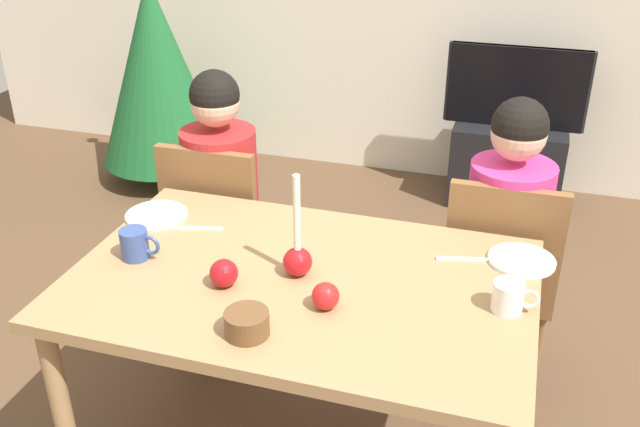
{
  "coord_description": "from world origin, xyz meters",
  "views": [
    {
      "loc": [
        0.59,
        -1.71,
        1.91
      ],
      "look_at": [
        0.0,
        0.2,
        0.87
      ],
      "focal_mm": 39.58,
      "sensor_mm": 36.0,
      "label": 1
    }
  ],
  "objects_px": {
    "plate_left": "(156,215)",
    "mug_left": "(135,244)",
    "mug_right": "(509,297)",
    "apple_by_left_plate": "(326,296)",
    "dining_table": "(301,300)",
    "chair_left": "(221,229)",
    "tv_stand": "(506,164)",
    "plate_right": "(522,260)",
    "person_right_child": "(502,254)",
    "chair_right": "(500,272)",
    "christmas_tree": "(157,71)",
    "apple_near_candle": "(224,273)",
    "candle_centerpiece": "(298,255)",
    "tv": "(517,87)",
    "person_left_child": "(223,213)",
    "bowl_walnuts": "(247,323)"
  },
  "relations": [
    {
      "from": "plate_left",
      "to": "mug_left",
      "type": "bearing_deg",
      "value": -73.7
    },
    {
      "from": "mug_right",
      "to": "apple_by_left_plate",
      "type": "height_order",
      "value": "mug_right"
    },
    {
      "from": "dining_table",
      "to": "chair_left",
      "type": "xyz_separation_m",
      "value": [
        -0.55,
        0.61,
        -0.15
      ]
    },
    {
      "from": "tv_stand",
      "to": "plate_right",
      "type": "bearing_deg",
      "value": -86.6
    },
    {
      "from": "person_right_child",
      "to": "plate_right",
      "type": "xyz_separation_m",
      "value": [
        0.06,
        -0.35,
        0.19
      ]
    },
    {
      "from": "plate_right",
      "to": "mug_right",
      "type": "height_order",
      "value": "mug_right"
    },
    {
      "from": "chair_right",
      "to": "christmas_tree",
      "type": "distance_m",
      "value": 2.58
    },
    {
      "from": "mug_left",
      "to": "apple_near_candle",
      "type": "bearing_deg",
      "value": -11.37
    },
    {
      "from": "dining_table",
      "to": "plate_right",
      "type": "height_order",
      "value": "plate_right"
    },
    {
      "from": "christmas_tree",
      "to": "candle_centerpiece",
      "type": "height_order",
      "value": "christmas_tree"
    },
    {
      "from": "dining_table",
      "to": "mug_left",
      "type": "distance_m",
      "value": 0.55
    },
    {
      "from": "tv_stand",
      "to": "candle_centerpiece",
      "type": "distance_m",
      "value": 2.42
    },
    {
      "from": "candle_centerpiece",
      "to": "person_right_child",
      "type": "bearing_deg",
      "value": 46.75
    },
    {
      "from": "tv",
      "to": "candle_centerpiece",
      "type": "bearing_deg",
      "value": -103.09
    },
    {
      "from": "tv",
      "to": "plate_right",
      "type": "xyz_separation_m",
      "value": [
        0.12,
        -2.01,
        0.05
      ]
    },
    {
      "from": "chair_left",
      "to": "apple_by_left_plate",
      "type": "relative_size",
      "value": 11.26
    },
    {
      "from": "person_left_child",
      "to": "bowl_walnuts",
      "type": "xyz_separation_m",
      "value": [
        0.51,
        -0.95,
        0.21
      ]
    },
    {
      "from": "tv",
      "to": "person_right_child",
      "type": "bearing_deg",
      "value": -88.06
    },
    {
      "from": "chair_right",
      "to": "apple_near_candle",
      "type": "distance_m",
      "value": 1.09
    },
    {
      "from": "tv_stand",
      "to": "candle_centerpiece",
      "type": "height_order",
      "value": "candle_centerpiece"
    },
    {
      "from": "chair_right",
      "to": "person_left_child",
      "type": "relative_size",
      "value": 0.77
    },
    {
      "from": "chair_right",
      "to": "candle_centerpiece",
      "type": "bearing_deg",
      "value": -134.78
    },
    {
      "from": "mug_right",
      "to": "mug_left",
      "type": "bearing_deg",
      "value": -177.46
    },
    {
      "from": "tv_stand",
      "to": "bowl_walnuts",
      "type": "distance_m",
      "value": 2.72
    },
    {
      "from": "plate_left",
      "to": "tv_stand",
      "type": "bearing_deg",
      "value": 61.35
    },
    {
      "from": "christmas_tree",
      "to": "apple_near_candle",
      "type": "relative_size",
      "value": 15.68
    },
    {
      "from": "chair_left",
      "to": "chair_right",
      "type": "height_order",
      "value": "same"
    },
    {
      "from": "dining_table",
      "to": "bowl_walnuts",
      "type": "relative_size",
      "value": 11.5
    },
    {
      "from": "apple_near_candle",
      "to": "apple_by_left_plate",
      "type": "bearing_deg",
      "value": -3.99
    },
    {
      "from": "person_right_child",
      "to": "bowl_walnuts",
      "type": "distance_m",
      "value": 1.15
    },
    {
      "from": "tv",
      "to": "plate_left",
      "type": "xyz_separation_m",
      "value": [
        -1.13,
        -2.07,
        0.05
      ]
    },
    {
      "from": "dining_table",
      "to": "person_right_child",
      "type": "bearing_deg",
      "value": 48.13
    },
    {
      "from": "apple_near_candle",
      "to": "tv",
      "type": "bearing_deg",
      "value": 73.35
    },
    {
      "from": "tv_stand",
      "to": "plate_right",
      "type": "height_order",
      "value": "plate_right"
    },
    {
      "from": "tv",
      "to": "dining_table",
      "type": "bearing_deg",
      "value": -102.67
    },
    {
      "from": "person_right_child",
      "to": "tv",
      "type": "distance_m",
      "value": 1.67
    },
    {
      "from": "person_left_child",
      "to": "plate_left",
      "type": "relative_size",
      "value": 5.39
    },
    {
      "from": "chair_left",
      "to": "plate_left",
      "type": "height_order",
      "value": "chair_left"
    },
    {
      "from": "chair_left",
      "to": "tv_stand",
      "type": "xyz_separation_m",
      "value": [
        1.07,
        1.69,
        -0.27
      ]
    },
    {
      "from": "chair_left",
      "to": "chair_right",
      "type": "xyz_separation_m",
      "value": [
        1.13,
        0.0,
        0.0
      ]
    },
    {
      "from": "tv",
      "to": "christmas_tree",
      "type": "xyz_separation_m",
      "value": [
        -2.11,
        -0.3,
        -0.01
      ]
    },
    {
      "from": "apple_near_candle",
      "to": "person_right_child",
      "type": "bearing_deg",
      "value": 43.9
    },
    {
      "from": "person_left_child",
      "to": "tv_stand",
      "type": "xyz_separation_m",
      "value": [
        1.07,
        1.66,
        -0.33
      ]
    },
    {
      "from": "plate_right",
      "to": "apple_near_candle",
      "type": "xyz_separation_m",
      "value": [
        -0.84,
        -0.4,
        0.04
      ]
    },
    {
      "from": "candle_centerpiece",
      "to": "plate_right",
      "type": "distance_m",
      "value": 0.71
    },
    {
      "from": "mug_left",
      "to": "apple_near_candle",
      "type": "height_order",
      "value": "mug_left"
    },
    {
      "from": "plate_left",
      "to": "apple_by_left_plate",
      "type": "height_order",
      "value": "apple_by_left_plate"
    },
    {
      "from": "candle_centerpiece",
      "to": "apple_by_left_plate",
      "type": "height_order",
      "value": "candle_centerpiece"
    },
    {
      "from": "candle_centerpiece",
      "to": "mug_left",
      "type": "relative_size",
      "value": 2.49
    },
    {
      "from": "mug_right",
      "to": "person_left_child",
      "type": "bearing_deg",
      "value": 151.62
    }
  ]
}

